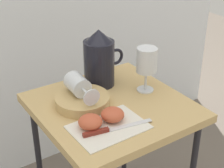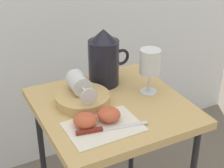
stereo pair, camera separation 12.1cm
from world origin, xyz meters
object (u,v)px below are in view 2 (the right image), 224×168
(table, at_px, (112,120))
(wine_glass_upright, at_px, (150,64))
(knife, at_px, (102,129))
(wine_glass_tipped_near, at_px, (79,83))
(apple_half_right, at_px, (109,114))
(basket_tray, at_px, (83,99))
(pitcher, at_px, (104,62))
(apple_half_left, at_px, (85,120))

(table, distance_m, wine_glass_upright, 0.25)
(wine_glass_upright, bearing_deg, knife, -150.85)
(table, relative_size, wine_glass_tipped_near, 4.37)
(apple_half_right, bearing_deg, basket_tray, 102.42)
(basket_tray, xyz_separation_m, wine_glass_tipped_near, (-0.00, 0.02, 0.05))
(table, bearing_deg, wine_glass_tipped_near, 140.71)
(wine_glass_upright, bearing_deg, basket_tray, 171.46)
(basket_tray, relative_size, pitcher, 0.86)
(pitcher, xyz_separation_m, wine_glass_tipped_near, (-0.14, -0.08, -0.02))
(pitcher, relative_size, apple_half_left, 2.93)
(pitcher, relative_size, wine_glass_tipped_near, 1.45)
(table, height_order, basket_tray, basket_tray)
(table, height_order, pitcher, pitcher)
(pitcher, bearing_deg, table, -105.93)
(basket_tray, bearing_deg, wine_glass_tipped_near, 94.31)
(basket_tray, relative_size, apple_half_right, 2.52)
(basket_tray, bearing_deg, apple_half_right, -77.58)
(wine_glass_tipped_near, relative_size, apple_half_left, 2.03)
(table, bearing_deg, wine_glass_upright, 4.90)
(wine_glass_upright, distance_m, apple_half_right, 0.26)
(pitcher, bearing_deg, apple_half_left, -127.30)
(wine_glass_upright, xyz_separation_m, apple_half_left, (-0.30, -0.10, -0.09))
(wine_glass_tipped_near, relative_size, knife, 0.66)
(knife, bearing_deg, pitcher, 62.64)
(apple_half_left, bearing_deg, wine_glass_tipped_near, 73.55)
(apple_half_left, bearing_deg, apple_half_right, -2.57)
(wine_glass_upright, relative_size, knife, 0.74)
(apple_half_left, distance_m, knife, 0.06)
(pitcher, height_order, apple_half_right, pitcher)
(basket_tray, bearing_deg, apple_half_left, -109.71)
(table, distance_m, apple_half_left, 0.19)
(knife, bearing_deg, table, 51.98)
(apple_half_left, bearing_deg, knife, -53.25)
(table, relative_size, basket_tray, 3.52)
(wine_glass_upright, xyz_separation_m, knife, (-0.27, -0.15, -0.11))
(wine_glass_tipped_near, bearing_deg, table, -39.29)
(wine_glass_upright, relative_size, apple_half_right, 2.25)
(wine_glass_upright, xyz_separation_m, apple_half_right, (-0.22, -0.11, -0.09))
(basket_tray, distance_m, apple_half_right, 0.15)
(wine_glass_upright, height_order, knife, wine_glass_upright)
(pitcher, bearing_deg, knife, -117.36)
(wine_glass_upright, distance_m, wine_glass_tipped_near, 0.27)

